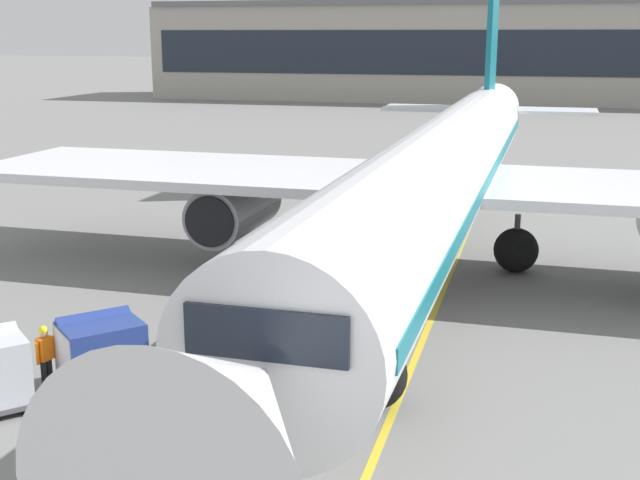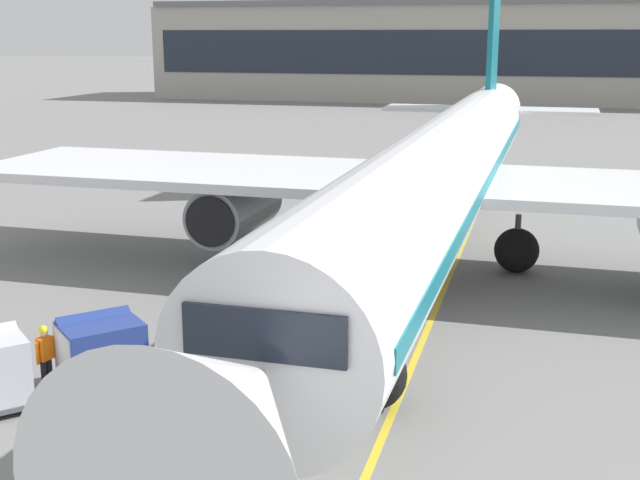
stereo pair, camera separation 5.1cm
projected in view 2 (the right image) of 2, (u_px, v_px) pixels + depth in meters
ground_plane at (178, 448)px, 17.91m from camera, size 600.00×600.00×0.00m
parked_airplane at (445, 171)px, 30.15m from camera, size 36.69×46.26×15.78m
belt_loader at (239, 323)px, 23.15m from camera, size 4.74×4.52×3.02m
baggage_cart_lead at (101, 352)px, 20.67m from camera, size 2.53×2.56×1.91m
ground_crew_by_loader at (45, 354)px, 20.53m from camera, size 0.32×0.56×1.74m
ground_crew_by_carts at (164, 350)px, 20.81m from camera, size 0.32×0.56×1.74m
safety_cone_engine_keepout at (280, 258)px, 31.82m from camera, size 0.61×0.61×0.70m
safety_cone_wingtip at (313, 266)px, 30.73m from camera, size 0.61×0.61×0.69m
apron_guidance_line_lead_in at (448, 280)px, 30.16m from camera, size 0.20×110.00×0.01m
terminal_building at (571, 52)px, 107.22m from camera, size 110.72×15.95×13.01m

